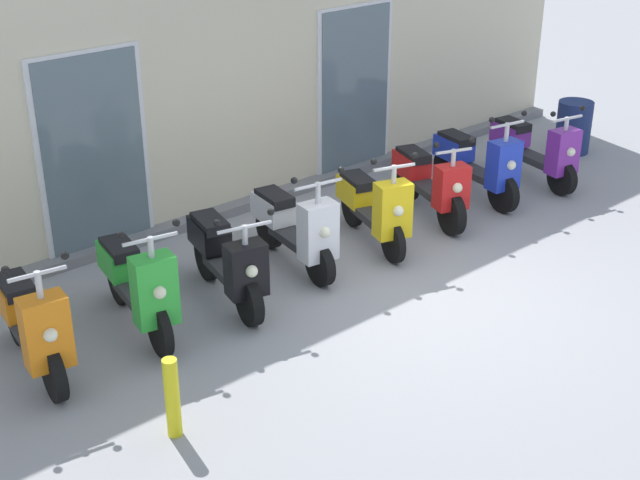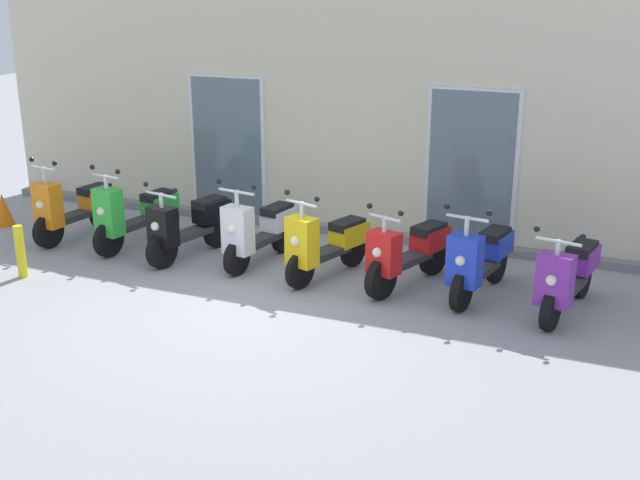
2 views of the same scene
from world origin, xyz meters
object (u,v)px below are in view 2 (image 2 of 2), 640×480
object	(u,v)px
scooter_purple	(568,276)
curb_bollard	(20,252)
scooter_green	(135,214)
scooter_yellow	(326,242)
scooter_orange	(73,207)
scooter_white	(259,230)
scooter_black	(190,225)
scooter_red	(409,252)
traffic_cone	(3,210)
scooter_blue	(480,259)

from	to	relation	value
scooter_purple	curb_bollard	xyz separation A→B (m)	(-6.68, -1.51, -0.11)
scooter_green	scooter_yellow	world-z (taller)	scooter_green
scooter_orange	scooter_white	world-z (taller)	scooter_orange
scooter_green	scooter_black	size ratio (longest dim) A/B	1.04
scooter_red	scooter_purple	size ratio (longest dim) A/B	1.00
scooter_orange	scooter_purple	world-z (taller)	scooter_orange
scooter_orange	traffic_cone	size ratio (longest dim) A/B	3.01
scooter_white	scooter_yellow	world-z (taller)	scooter_white
curb_bollard	scooter_black	bearing A→B (deg)	43.13
scooter_white	scooter_red	bearing A→B (deg)	-0.62
scooter_white	curb_bollard	size ratio (longest dim) A/B	2.20
scooter_orange	scooter_purple	xyz separation A→B (m)	(7.09, -0.06, -0.02)
scooter_yellow	curb_bollard	world-z (taller)	scooter_yellow
scooter_orange	scooter_red	xyz separation A→B (m)	(5.15, 0.06, -0.04)
scooter_black	scooter_blue	world-z (taller)	scooter_blue
scooter_orange	scooter_blue	distance (m)	6.04
scooter_purple	traffic_cone	size ratio (longest dim) A/B	3.07
scooter_yellow	traffic_cone	xyz separation A→B (m)	(-5.54, 0.16, -0.22)
scooter_red	scooter_blue	world-z (taller)	scooter_blue
scooter_orange	scooter_white	size ratio (longest dim) A/B	1.02
scooter_black	curb_bollard	xyz separation A→B (m)	(-1.62, -1.52, -0.12)
traffic_cone	scooter_red	bearing A→B (deg)	-0.32
scooter_yellow	scooter_orange	bearing A→B (deg)	179.06
scooter_white	scooter_purple	world-z (taller)	scooter_white
scooter_red	scooter_blue	distance (m)	0.90
scooter_green	scooter_blue	bearing A→B (deg)	0.28
scooter_orange	scooter_red	size ratio (longest dim) A/B	0.98
scooter_orange	scooter_red	world-z (taller)	scooter_orange
scooter_orange	traffic_cone	xyz separation A→B (m)	(-1.47, 0.10, -0.22)
scooter_green	scooter_yellow	xyz separation A→B (m)	(3.01, -0.10, -0.02)
scooter_black	scooter_red	distance (m)	3.12
scooter_yellow	scooter_blue	size ratio (longest dim) A/B	0.94
scooter_blue	scooter_white	bearing A→B (deg)	179.53
scooter_purple	curb_bollard	bearing A→B (deg)	-167.23
scooter_orange	scooter_green	size ratio (longest dim) A/B	0.97
scooter_blue	scooter_orange	bearing A→B (deg)	-179.46
scooter_orange	scooter_red	bearing A→B (deg)	0.65
scooter_purple	scooter_orange	bearing A→B (deg)	179.50
scooter_green	scooter_yellow	distance (m)	3.01
scooter_white	scooter_blue	size ratio (longest dim) A/B	0.97
scooter_purple	traffic_cone	xyz separation A→B (m)	(-8.56, 0.16, -0.20)
scooter_black	scooter_red	size ratio (longest dim) A/B	0.98
scooter_yellow	traffic_cone	distance (m)	5.55
scooter_blue	curb_bollard	xyz separation A→B (m)	(-5.63, -1.63, -0.13)
scooter_white	scooter_yellow	distance (m)	1.05
scooter_orange	scooter_blue	xyz separation A→B (m)	(6.04, 0.06, -0.00)
traffic_cone	scooter_white	bearing A→B (deg)	-0.18
scooter_orange	scooter_yellow	size ratio (longest dim) A/B	1.05
scooter_black	scooter_white	world-z (taller)	scooter_white
scooter_black	curb_bollard	world-z (taller)	scooter_black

